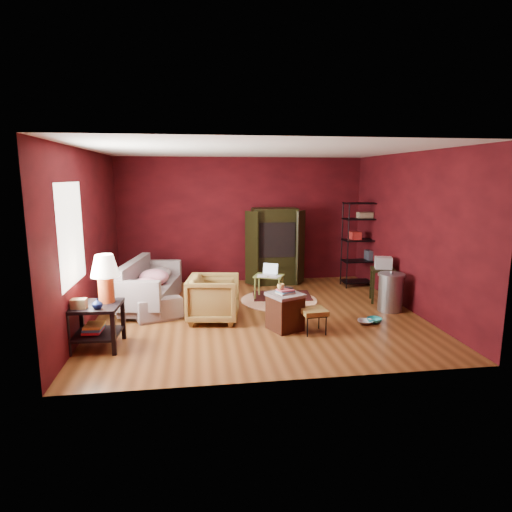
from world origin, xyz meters
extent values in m
cube|color=brown|center=(0.00, 0.00, -0.01)|extent=(5.50, 5.00, 0.02)
cube|color=white|center=(0.00, 0.00, 2.81)|extent=(5.50, 5.00, 0.02)
cube|color=#460A0E|center=(0.00, 2.51, 1.40)|extent=(5.50, 0.02, 2.80)
cube|color=#460A0E|center=(0.00, -2.51, 1.40)|extent=(5.50, 0.02, 2.80)
cube|color=#460A0E|center=(-2.76, 0.00, 1.40)|extent=(0.02, 5.00, 2.80)
cube|color=#460A0E|center=(2.76, 0.00, 1.40)|extent=(0.02, 5.00, 2.80)
cube|color=white|center=(-2.73, -1.00, 1.60)|extent=(0.02, 1.20, 1.40)
imported|color=slate|center=(-1.93, 0.67, 0.37)|extent=(1.14, 1.98, 0.74)
imported|color=black|center=(-0.77, -0.23, 0.42)|extent=(0.88, 0.92, 0.84)
imported|color=silver|center=(1.67, -0.75, 0.12)|extent=(0.25, 0.15, 0.25)
imported|color=#29BBC0|center=(1.85, -0.71, 0.12)|extent=(0.25, 0.10, 0.25)
imported|color=#0D1844|center=(-2.37, -1.35, 0.70)|extent=(0.15, 0.15, 0.14)
imported|color=tan|center=(0.24, -0.81, 0.71)|extent=(0.14, 0.12, 0.11)
cube|color=black|center=(-2.45, -1.15, 0.61)|extent=(0.70, 0.70, 0.04)
cube|color=black|center=(-2.45, -1.15, 0.20)|extent=(0.65, 0.65, 0.03)
cube|color=black|center=(-2.76, -1.43, 0.31)|extent=(0.06, 0.06, 0.62)
cube|color=black|center=(-2.17, -1.46, 0.31)|extent=(0.06, 0.06, 0.62)
cube|color=black|center=(-2.73, -0.83, 0.31)|extent=(0.06, 0.06, 0.62)
cube|color=black|center=(-2.13, -0.87, 0.31)|extent=(0.06, 0.06, 0.62)
cylinder|color=#C54F24|center=(-2.31, -1.04, 0.82)|extent=(0.23, 0.23, 0.37)
cone|color=#F2E5C6|center=(-2.31, -1.04, 1.16)|extent=(0.42, 0.42, 0.31)
cube|color=olive|center=(-2.62, -1.30, 0.69)|extent=(0.21, 0.14, 0.13)
cube|color=#C0303F|center=(-2.50, -1.14, 0.25)|extent=(0.26, 0.32, 0.03)
cube|color=#3087C0|center=(-2.49, -1.14, 0.29)|extent=(0.26, 0.32, 0.03)
cube|color=gold|center=(-2.48, -1.15, 0.32)|extent=(0.26, 0.32, 0.03)
cube|color=slate|center=(-1.86, 0.67, 0.26)|extent=(1.00, 1.84, 0.37)
cube|color=slate|center=(-2.18, 0.72, 0.50)|extent=(0.44, 1.75, 0.73)
cube|color=slate|center=(-2.00, -0.19, 0.46)|extent=(0.75, 0.28, 0.50)
cube|color=slate|center=(-1.72, 1.53, 0.46)|extent=(0.75, 0.28, 0.50)
ellipsoid|color=#AB1842|center=(-1.89, 0.16, 0.55)|extent=(0.55, 0.55, 0.26)
ellipsoid|color=#AB1842|center=(-1.81, 0.66, 0.57)|extent=(0.61, 0.61, 0.29)
ellipsoid|color=slate|center=(-1.74, 1.11, 0.53)|extent=(0.50, 0.50, 0.24)
cube|color=#3C190D|center=(0.32, -0.81, 0.27)|extent=(0.59, 0.59, 0.54)
cube|color=slate|center=(0.32, -0.81, 0.56)|extent=(0.63, 0.63, 0.05)
cube|color=beige|center=(0.32, -0.81, 0.60)|extent=(0.32, 0.29, 0.02)
cube|color=teal|center=(0.32, -0.81, 0.62)|extent=(0.31, 0.29, 0.02)
cube|color=#BA4552|center=(0.32, -0.81, 0.64)|extent=(0.29, 0.25, 0.02)
cube|color=black|center=(0.38, -0.75, 0.66)|extent=(0.15, 0.15, 0.02)
cube|color=black|center=(0.72, -1.01, 0.34)|extent=(0.40, 0.40, 0.07)
cube|color=black|center=(0.72, -1.01, 0.30)|extent=(0.36, 0.36, 0.02)
cylinder|color=black|center=(0.59, -1.17, 0.15)|extent=(0.02, 0.02, 0.31)
cylinder|color=black|center=(0.88, -1.15, 0.15)|extent=(0.02, 0.02, 0.31)
cylinder|color=black|center=(0.56, -0.88, 0.15)|extent=(0.02, 0.02, 0.31)
cylinder|color=black|center=(0.86, -0.85, 0.15)|extent=(0.02, 0.02, 0.31)
cylinder|color=#EEE3C6|center=(0.53, 0.77, 0.01)|extent=(1.90, 1.90, 0.01)
cube|color=#481413|center=(0.65, 1.04, 0.02)|extent=(1.22, 0.88, 0.01)
cube|color=olive|center=(0.36, 0.92, 0.46)|extent=(0.66, 0.57, 0.03)
cylinder|color=olive|center=(0.08, 0.87, 0.23)|extent=(0.04, 0.04, 0.46)
cylinder|color=olive|center=(0.52, 0.68, 0.23)|extent=(0.04, 0.04, 0.46)
cylinder|color=olive|center=(0.20, 1.16, 0.23)|extent=(0.04, 0.04, 0.46)
cylinder|color=olive|center=(0.64, 0.97, 0.23)|extent=(0.04, 0.04, 0.46)
cube|color=silver|center=(0.37, 0.94, 0.48)|extent=(0.35, 0.30, 0.01)
cube|color=silver|center=(0.41, 1.04, 0.58)|extent=(0.30, 0.17, 0.20)
cube|color=silver|center=(0.22, 0.88, 0.48)|extent=(0.24, 0.31, 0.00)
cube|color=silver|center=(0.44, 0.79, 0.48)|extent=(0.31, 0.34, 0.00)
cube|color=black|center=(0.69, 2.14, 0.85)|extent=(0.98, 0.54, 1.69)
cube|color=black|center=(0.69, 2.05, 1.02)|extent=(0.80, 0.41, 0.76)
cube|color=black|center=(0.16, 1.90, 0.85)|extent=(0.26, 0.36, 1.60)
cube|color=black|center=(1.22, 1.89, 0.85)|extent=(0.27, 0.35, 1.60)
cube|color=#2E3133|center=(0.69, 2.10, 0.94)|extent=(0.56, 0.45, 0.46)
cube|color=black|center=(0.69, 1.87, 0.94)|extent=(0.45, 0.01, 0.36)
cube|color=black|center=(0.69, 2.10, 0.40)|extent=(0.80, 0.45, 0.04)
cylinder|color=black|center=(2.15, 1.46, 0.92)|extent=(0.02, 0.02, 1.83)
cylinder|color=black|center=(3.00, 1.48, 0.92)|extent=(0.02, 0.02, 1.83)
cylinder|color=black|center=(2.14, 1.83, 0.92)|extent=(0.02, 0.02, 1.83)
cylinder|color=black|center=(3.00, 1.84, 0.92)|extent=(0.02, 0.02, 1.83)
cube|color=black|center=(2.57, 1.65, 0.10)|extent=(0.90, 0.40, 0.03)
cube|color=black|center=(2.57, 1.65, 0.56)|extent=(0.90, 0.40, 0.03)
cube|color=black|center=(2.57, 1.65, 1.02)|extent=(0.90, 0.40, 0.03)
cube|color=black|center=(2.57, 1.65, 1.48)|extent=(0.90, 0.40, 0.03)
cube|color=black|center=(2.57, 1.65, 1.81)|extent=(0.90, 0.40, 0.03)
cube|color=maroon|center=(2.37, 1.65, 1.12)|extent=(0.21, 0.26, 0.16)
cube|color=#2E2E39|center=(2.78, 1.66, 0.68)|extent=(0.26, 0.26, 0.20)
cube|color=brown|center=(2.57, 1.65, 1.56)|extent=(0.31, 0.21, 0.12)
cube|color=black|center=(2.48, 0.42, 0.63)|extent=(0.55, 0.55, 0.04)
cube|color=black|center=(2.24, 0.30, 0.32)|extent=(0.05, 0.05, 0.63)
cube|color=black|center=(2.60, 0.19, 0.32)|extent=(0.05, 0.05, 0.63)
cube|color=black|center=(2.35, 0.65, 0.32)|extent=(0.05, 0.05, 0.63)
cube|color=black|center=(2.71, 0.54, 0.32)|extent=(0.05, 0.05, 0.63)
cube|color=#BAB9BE|center=(2.48, 0.42, 0.76)|extent=(0.36, 0.32, 0.22)
cylinder|color=gray|center=(2.38, -0.14, 0.32)|extent=(0.55, 0.55, 0.64)
cylinder|color=gray|center=(2.38, -0.14, 0.66)|extent=(0.61, 0.61, 0.04)
sphere|color=gray|center=(2.38, -0.14, 0.70)|extent=(0.08, 0.08, 0.06)
camera|label=1|loc=(-1.04, -7.11, 2.38)|focal=30.00mm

